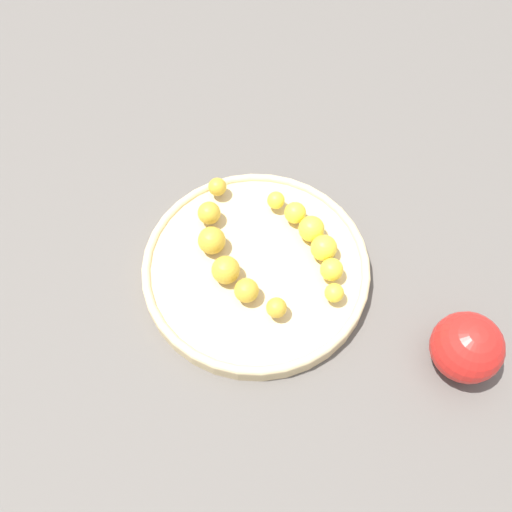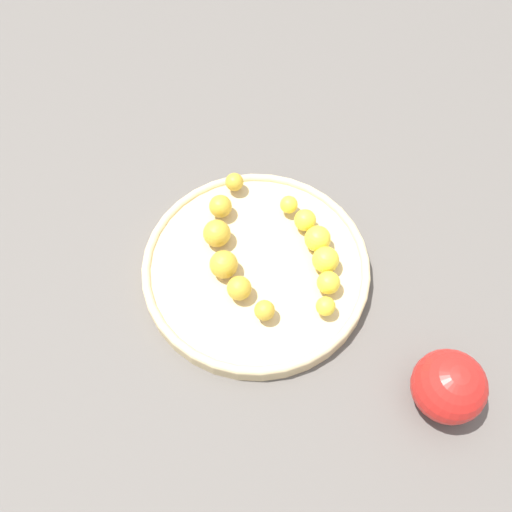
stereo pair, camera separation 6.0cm
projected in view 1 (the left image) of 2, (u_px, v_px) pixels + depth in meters
ground_plane at (256, 273)px, 0.64m from camera, size 2.40×2.40×0.00m
fruit_bowl at (256, 267)px, 0.62m from camera, size 0.26×0.26×0.02m
banana_spotted at (225, 251)px, 0.61m from camera, size 0.06×0.19×0.03m
banana_yellow at (314, 240)px, 0.62m from camera, size 0.04×0.15×0.03m
apple_red at (467, 347)px, 0.55m from camera, size 0.07×0.07×0.07m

